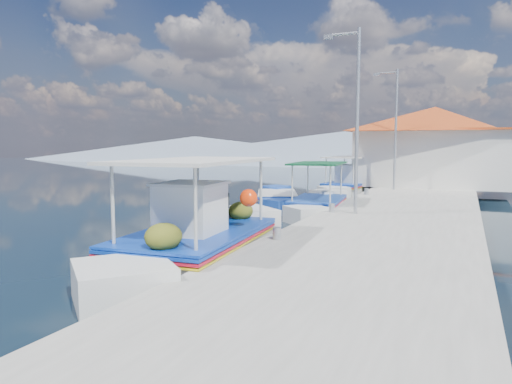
% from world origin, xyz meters
% --- Properties ---
extents(ground, '(160.00, 160.00, 0.00)m').
position_xyz_m(ground, '(0.00, 0.00, 0.00)').
color(ground, black).
rests_on(ground, ground).
extents(quay, '(5.00, 44.00, 0.50)m').
position_xyz_m(quay, '(5.90, 6.00, 0.25)').
color(quay, '#ABA7A0').
rests_on(quay, ground).
extents(bollards, '(0.20, 17.20, 0.30)m').
position_xyz_m(bollards, '(3.80, 5.25, 0.65)').
color(bollards, '#A5A8AD').
rests_on(bollards, quay).
extents(main_caique, '(2.84, 8.22, 2.72)m').
position_xyz_m(main_caique, '(2.22, -3.96, 0.52)').
color(main_caique, silver).
rests_on(main_caique, ground).
extents(caique_green_canopy, '(2.23, 6.13, 2.30)m').
position_xyz_m(caique_green_canopy, '(2.57, 4.58, 0.34)').
color(caique_green_canopy, silver).
rests_on(caique_green_canopy, ground).
extents(caique_blue_hull, '(3.06, 5.20, 1.00)m').
position_xyz_m(caique_blue_hull, '(0.29, 5.95, 0.27)').
color(caique_blue_hull, '#1C47AA').
rests_on(caique_blue_hull, ground).
extents(caique_far, '(2.35, 6.67, 2.34)m').
position_xyz_m(caique_far, '(1.87, 12.72, 0.43)').
color(caique_far, silver).
rests_on(caique_far, ground).
extents(harbor_building, '(10.49, 10.49, 4.40)m').
position_xyz_m(harbor_building, '(6.20, 15.00, 2.78)').
color(harbor_building, silver).
rests_on(harbor_building, quay).
extents(lamp_post_near, '(1.21, 0.14, 6.00)m').
position_xyz_m(lamp_post_near, '(4.51, 2.00, 3.85)').
color(lamp_post_near, '#A5A8AD').
rests_on(lamp_post_near, quay).
extents(lamp_post_far, '(1.21, 0.14, 6.00)m').
position_xyz_m(lamp_post_far, '(4.51, 11.00, 3.85)').
color(lamp_post_far, '#A5A8AD').
rests_on(lamp_post_far, quay).
extents(mountain_ridge, '(171.40, 96.00, 5.50)m').
position_xyz_m(mountain_ridge, '(6.54, 56.00, 2.04)').
color(mountain_ridge, gray).
rests_on(mountain_ridge, ground).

